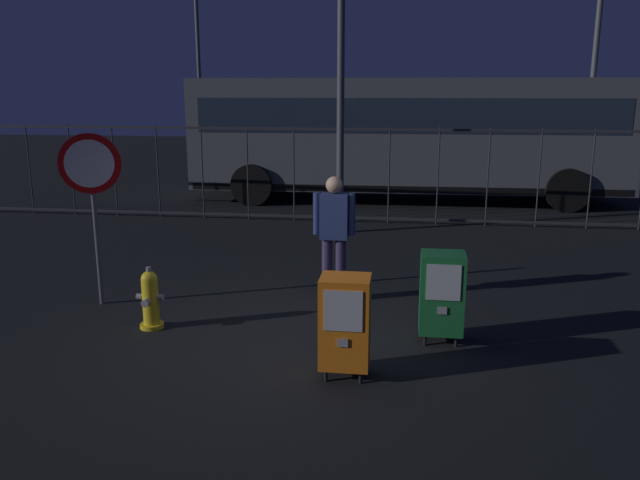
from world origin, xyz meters
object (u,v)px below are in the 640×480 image
object	(u,v)px
bus_near	(406,132)
street_light_near_right	(600,1)
fire_hydrant	(150,299)
newspaper_box_secondary	(345,322)
stop_sign	(92,183)
newspaper_box_primary	(442,293)
pedestrian	(334,231)
street_light_far_left	(199,62)

from	to	relation	value
bus_near	street_light_near_right	size ratio (longest dim) A/B	1.24
fire_hydrant	newspaper_box_secondary	distance (m)	2.61
stop_sign	bus_near	distance (m)	9.53
newspaper_box_primary	stop_sign	size ratio (longest dim) A/B	0.46
fire_hydrant	newspaper_box_secondary	bearing A→B (deg)	-22.64
stop_sign	pedestrian	bearing A→B (deg)	10.37
newspaper_box_primary	bus_near	world-z (taller)	bus_near
bus_near	street_light_near_right	xyz separation A→B (m)	(4.56, 0.89, 3.11)
pedestrian	stop_sign	bearing A→B (deg)	-169.63
newspaper_box_secondary	fire_hydrant	bearing A→B (deg)	157.36
street_light_near_right	street_light_far_left	bearing A→B (deg)	153.83
fire_hydrant	newspaper_box_primary	distance (m)	3.38
newspaper_box_primary	street_light_far_left	xyz separation A→B (m)	(-8.00, 16.22, 3.12)
street_light_far_left	fire_hydrant	bearing A→B (deg)	-74.10
newspaper_box_secondary	stop_sign	distance (m)	3.94
fire_hydrant	newspaper_box_primary	world-z (taller)	newspaper_box_primary
bus_near	street_light_far_left	xyz separation A→B (m)	(-7.53, 6.83, 1.98)
street_light_near_right	pedestrian	bearing A→B (deg)	-121.04
newspaper_box_primary	street_light_near_right	xyz separation A→B (m)	(4.10, 10.28, 4.25)
street_light_near_right	newspaper_box_secondary	bearing A→B (deg)	-114.14
newspaper_box_secondary	bus_near	xyz separation A→B (m)	(0.50, 10.42, 1.14)
stop_sign	street_light_far_left	size ratio (longest dim) A/B	0.35
bus_near	street_light_far_left	bearing A→B (deg)	136.50
newspaper_box_secondary	pedestrian	size ratio (longest dim) A/B	0.61
pedestrian	bus_near	size ratio (longest dim) A/B	0.16
newspaper_box_primary	pedestrian	xyz separation A→B (m)	(-1.34, 1.24, 0.38)
newspaper_box_secondary	street_light_near_right	distance (m)	13.10
newspaper_box_secondary	street_light_far_left	world-z (taller)	street_light_far_left
pedestrian	newspaper_box_primary	bearing A→B (deg)	-42.82
newspaper_box_primary	pedestrian	bearing A→B (deg)	137.18
bus_near	street_light_far_left	world-z (taller)	street_light_far_left
fire_hydrant	stop_sign	distance (m)	1.75
fire_hydrant	newspaper_box_secondary	xyz separation A→B (m)	(2.40, -1.00, 0.22)
newspaper_box_primary	pedestrian	distance (m)	1.87
fire_hydrant	bus_near	distance (m)	9.95
stop_sign	pedestrian	size ratio (longest dim) A/B	1.34
street_light_far_left	pedestrian	bearing A→B (deg)	-66.04
newspaper_box_secondary	bus_near	world-z (taller)	bus_near
newspaper_box_primary	newspaper_box_secondary	xyz separation A→B (m)	(-0.97, -1.03, 0.00)
stop_sign	street_light_near_right	distance (m)	13.18
newspaper_box_primary	street_light_far_left	world-z (taller)	street_light_far_left
newspaper_box_secondary	stop_sign	size ratio (longest dim) A/B	0.46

